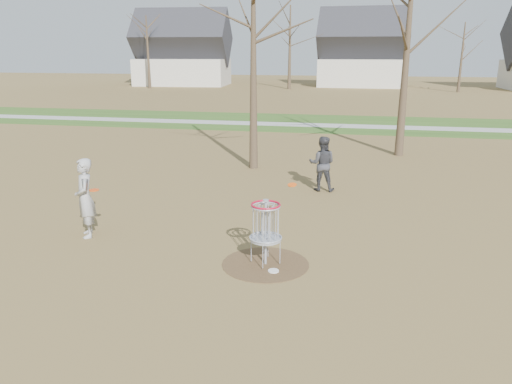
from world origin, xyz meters
TOP-DOWN VIEW (x-y plane):
  - ground at (0.00, 0.00)m, footprint 160.00×160.00m
  - green_band at (0.00, 21.00)m, footprint 160.00×8.00m
  - footpath at (0.00, 20.00)m, footprint 160.00×1.50m
  - dirt_circle at (0.00, 0.00)m, footprint 1.80×1.80m
  - player_standing at (-4.41, 0.77)m, footprint 0.74×0.82m
  - player_throwing at (0.71, 5.89)m, footprint 0.84×0.65m
  - disc_grounded at (0.22, -0.33)m, footprint 0.22×0.22m
  - discs_in_play at (-1.82, 1.51)m, footprint 4.55×1.87m
  - disc_golf_basket at (0.00, 0.00)m, footprint 0.64×0.64m
  - bare_trees at (1.78, 35.79)m, footprint 52.62×44.98m
  - houses_row at (4.32, 52.56)m, footprint 56.51×10.01m

SIDE VIEW (x-z plane):
  - ground at x=0.00m, z-range 0.00..0.00m
  - green_band at x=0.00m, z-range 0.00..0.01m
  - dirt_circle at x=0.00m, z-range 0.00..0.01m
  - footpath at x=0.00m, z-range 0.01..0.02m
  - disc_grounded at x=0.22m, z-range 0.01..0.03m
  - player_throwing at x=0.71m, z-range 0.00..1.71m
  - disc_golf_basket at x=0.00m, z-range 0.24..1.59m
  - player_standing at x=-4.41m, z-range 0.00..1.87m
  - discs_in_play at x=-1.82m, z-range 1.08..1.21m
  - houses_row at x=4.32m, z-range -0.11..7.15m
  - bare_trees at x=1.78m, z-range 0.85..9.85m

